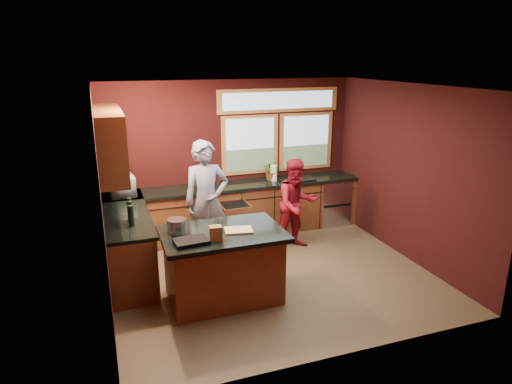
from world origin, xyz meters
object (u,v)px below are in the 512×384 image
island (223,265)px  stock_pot (177,226)px  cutting_board (238,230)px  person_grey (206,202)px  person_red (296,204)px

island → stock_pot: bearing=164.7°
cutting_board → stock_pot: 0.78m
person_grey → stock_pot: 1.26m
person_red → island: bearing=-147.4°
person_grey → stock_pot: bearing=-121.9°
island → cutting_board: cutting_board is taller
cutting_board → stock_pot: size_ratio=1.46×
island → person_grey: 1.32m
island → person_grey: bearing=85.8°
person_red → cutting_board: bearing=-142.5°
person_grey → cutting_board: size_ratio=5.42×
island → person_red: 2.00m
island → cutting_board: bearing=-14.0°
person_grey → cutting_board: 1.29m
stock_pot → person_grey: bearing=59.4°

